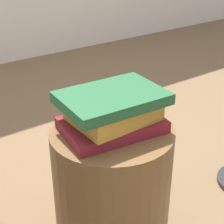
% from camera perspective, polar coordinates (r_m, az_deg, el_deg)
% --- Properties ---
extents(side_table, '(0.37, 0.37, 0.43)m').
position_cam_1_polar(side_table, '(1.18, 0.00, -11.93)').
color(side_table, brown).
rests_on(side_table, ground_plane).
extents(book_maroon, '(0.31, 0.22, 0.04)m').
position_cam_1_polar(book_maroon, '(1.05, -0.25, -2.10)').
color(book_maroon, maroon).
rests_on(book_maroon, side_table).
extents(book_ochre, '(0.24, 0.18, 0.05)m').
position_cam_1_polar(book_ochre, '(1.03, 0.31, 0.11)').
color(book_ochre, '#B7842D').
rests_on(book_ochre, book_maroon).
extents(book_forest, '(0.30, 0.22, 0.03)m').
position_cam_1_polar(book_forest, '(1.02, 0.15, 2.34)').
color(book_forest, '#1E512D').
rests_on(book_forest, book_ochre).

